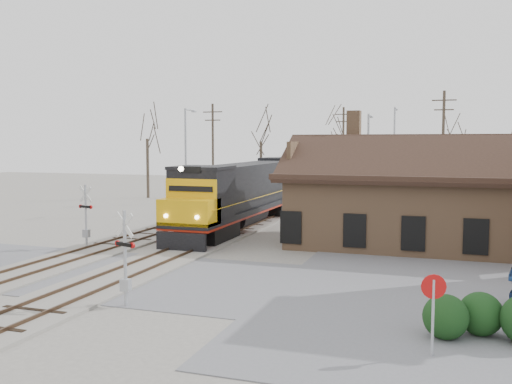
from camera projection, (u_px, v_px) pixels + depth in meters
ground at (126, 275)px, 25.63m from camera, size 140.00×140.00×0.00m
road at (126, 275)px, 25.63m from camera, size 60.00×9.00×0.03m
track_main at (241, 227)px, 39.77m from camera, size 3.40×90.00×0.24m
track_siding at (183, 224)px, 41.21m from camera, size 3.40×90.00×0.24m
depot at (418, 204)px, 32.91m from camera, size 15.20×9.31×7.90m
locomotive_lead at (243, 193)px, 39.89m from camera, size 3.12×20.87×4.63m
locomotive_trailing at (312, 176)px, 59.84m from camera, size 3.12×20.87×4.39m
crossbuck_near at (125, 261)px, 20.62m from camera, size 0.98×0.38×3.53m
crossbuck_far at (86, 218)px, 32.22m from camera, size 1.02×0.31×3.59m
do_not_enter_sign at (433, 300)px, 15.77m from camera, size 0.69×0.20×2.34m
hedge_a at (446, 317)px, 17.28m from camera, size 1.38×1.38×1.38m
hedge_b at (481, 314)px, 17.59m from camera, size 1.36×1.36×1.36m
streetlight_a at (186, 155)px, 47.29m from camera, size 0.25×2.04×8.75m
streetlight_b at (368, 159)px, 45.89m from camera, size 0.25×2.04×8.22m
streetlight_c at (394, 149)px, 56.30m from camera, size 0.25×2.04×9.40m
utility_pole_a at (213, 151)px, 56.15m from camera, size 2.00×0.24×9.71m
utility_pole_b at (343, 149)px, 64.15m from camera, size 2.00×0.24×9.87m
utility_pole_c at (443, 149)px, 48.29m from camera, size 2.00×0.24×10.29m
tree_a at (147, 129)px, 60.56m from camera, size 4.22×4.22×10.34m
tree_b at (261, 132)px, 62.79m from camera, size 4.04×4.04×9.89m
tree_c at (337, 125)px, 70.64m from camera, size 4.64×4.64×11.37m
tree_d at (455, 135)px, 61.80m from camera, size 3.85×3.85×9.43m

